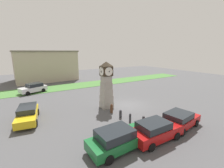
# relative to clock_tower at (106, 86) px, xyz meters

# --- Properties ---
(ground_plane) EXTENTS (77.50, 77.50, 0.00)m
(ground_plane) POSITION_rel_clock_tower_xyz_m (2.89, -0.71, -2.75)
(ground_plane) COLOR #4C4C4F
(clock_tower) EXTENTS (1.54, 1.62, 5.63)m
(clock_tower) POSITION_rel_clock_tower_xyz_m (0.00, 0.00, 0.00)
(clock_tower) COLOR #9C978C
(clock_tower) RESTS_ON ground_plane
(bollard_near_tower) EXTENTS (0.27, 0.27, 1.01)m
(bollard_near_tower) POSITION_rel_clock_tower_xyz_m (0.62, -5.88, -2.24)
(bollard_near_tower) COLOR #333338
(bollard_near_tower) RESTS_ON ground_plane
(bollard_mid_row) EXTENTS (0.21, 0.21, 0.88)m
(bollard_mid_row) POSITION_rel_clock_tower_xyz_m (0.11, -4.56, -2.30)
(bollard_mid_row) COLOR #333338
(bollard_mid_row) RESTS_ON ground_plane
(bollard_far_row) EXTENTS (0.28, 0.28, 0.87)m
(bollard_far_row) POSITION_rel_clock_tower_xyz_m (-0.17, -3.30, -2.31)
(bollard_far_row) COLOR #333338
(bollard_far_row) RESTS_ON ground_plane
(bollard_end_row) EXTENTS (0.30, 0.30, 1.03)m
(bollard_end_row) POSITION_rel_clock_tower_xyz_m (-0.30, -1.72, -2.23)
(bollard_end_row) COLOR brown
(bollard_end_row) RESTS_ON ground_plane
(car_navy_sedan) EXTENTS (4.55, 2.19, 1.58)m
(car_navy_sedan) POSITION_rel_clock_tower_xyz_m (-3.20, -7.42, -1.95)
(car_navy_sedan) COLOR #19602D
(car_navy_sedan) RESTS_ON ground_plane
(car_near_tower) EXTENTS (4.32, 1.98, 1.57)m
(car_near_tower) POSITION_rel_clock_tower_xyz_m (-0.07, -7.96, -1.95)
(car_near_tower) COLOR #A51111
(car_near_tower) RESTS_ON ground_plane
(car_by_building) EXTENTS (4.35, 2.52, 1.45)m
(car_by_building) POSITION_rel_clock_tower_xyz_m (3.30, -7.65, -2.00)
(car_by_building) COLOR #A51111
(car_by_building) RESTS_ON ground_plane
(car_far_lot) EXTENTS (4.43, 3.12, 1.56)m
(car_far_lot) POSITION_rel_clock_tower_xyz_m (-7.13, 12.20, -1.95)
(car_far_lot) COLOR silver
(car_far_lot) RESTS_ON ground_plane
(car_silver_hatch) EXTENTS (2.35, 4.75, 1.45)m
(car_silver_hatch) POSITION_rel_clock_tower_xyz_m (-8.43, 0.88, -2.00)
(car_silver_hatch) COLOR gold
(car_silver_hatch) RESTS_ON ground_plane
(warehouse_blue_far) EXTENTS (13.89, 10.15, 6.93)m
(warehouse_blue_far) POSITION_rel_clock_tower_xyz_m (-3.53, 23.75, 0.72)
(warehouse_blue_far) COLOR #B7A88E
(warehouse_blue_far) RESTS_ON ground_plane
(grass_verge_far) EXTENTS (46.50, 5.21, 0.04)m
(grass_verge_far) POSITION_rel_clock_tower_xyz_m (5.64, 13.49, -2.73)
(grass_verge_far) COLOR #477A38
(grass_verge_far) RESTS_ON ground_plane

